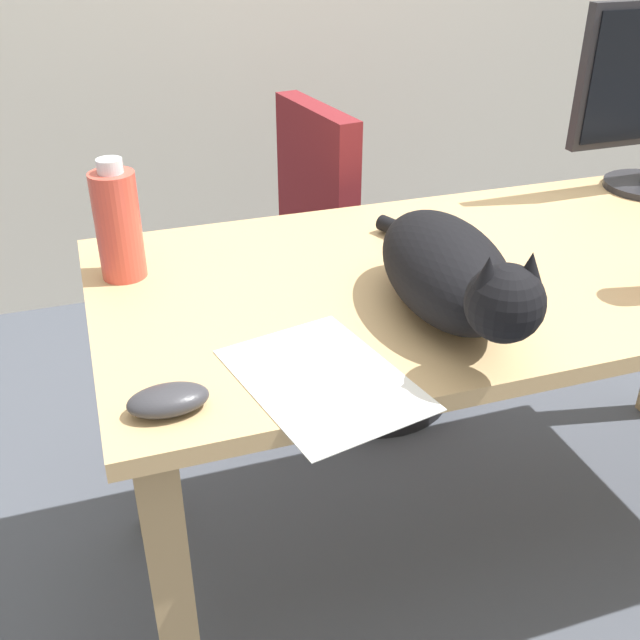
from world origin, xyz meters
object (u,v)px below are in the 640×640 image
(water_bottle, at_px, (118,224))
(computer_mouse, at_px, (168,400))
(office_chair, at_px, (360,284))
(cat, at_px, (451,272))

(water_bottle, bearing_deg, computer_mouse, -87.97)
(office_chair, relative_size, water_bottle, 4.13)
(computer_mouse, xyz_separation_m, water_bottle, (-0.02, 0.43, 0.08))
(computer_mouse, bearing_deg, cat, 13.87)
(office_chair, bearing_deg, computer_mouse, -124.62)
(office_chair, distance_m, water_bottle, 0.94)
(cat, xyz_separation_m, water_bottle, (-0.49, 0.32, 0.02))
(cat, relative_size, water_bottle, 2.81)
(office_chair, xyz_separation_m, computer_mouse, (-0.64, -0.92, 0.38))
(office_chair, height_order, water_bottle, water_bottle)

